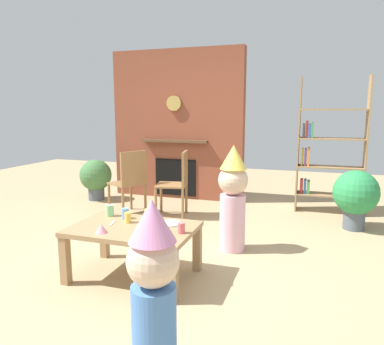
{
  "coord_description": "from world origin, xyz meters",
  "views": [
    {
      "loc": [
        1.29,
        -3.03,
        1.43
      ],
      "look_at": [
        0.15,
        0.4,
        0.82
      ],
      "focal_mm": 34.15,
      "sensor_mm": 36.0,
      "label": 1
    }
  ],
  "objects_px": {
    "birthday_cake_slice": "(101,228)",
    "child_with_cone_hat": "(153,287)",
    "paper_cup_far_right": "(181,228)",
    "child_in_pink": "(233,196)",
    "paper_plate_front": "(155,236)",
    "dining_chair_middle": "(178,180)",
    "paper_plate_rear": "(170,223)",
    "paper_cup_far_left": "(110,210)",
    "potted_plant_short": "(96,177)",
    "paper_cup_near_left": "(125,213)",
    "bookshelf": "(325,151)",
    "dining_chair_left": "(130,179)",
    "paper_cup_center": "(148,215)",
    "coffee_table": "(133,234)",
    "paper_cup_near_right": "(128,218)",
    "potted_plant_tall": "(356,195)"
  },
  "relations": [
    {
      "from": "coffee_table",
      "to": "paper_cup_near_right",
      "type": "height_order",
      "value": "paper_cup_near_right"
    },
    {
      "from": "potted_plant_short",
      "to": "paper_cup_center",
      "type": "bearing_deg",
      "value": -47.67
    },
    {
      "from": "child_in_pink",
      "to": "paper_cup_near_left",
      "type": "bearing_deg",
      "value": -13.6
    },
    {
      "from": "paper_cup_near_right",
      "to": "child_with_cone_hat",
      "type": "height_order",
      "value": "child_with_cone_hat"
    },
    {
      "from": "paper_cup_center",
      "to": "paper_plate_front",
      "type": "distance_m",
      "value": 0.46
    },
    {
      "from": "paper_cup_far_right",
      "to": "paper_plate_rear",
      "type": "height_order",
      "value": "paper_cup_far_right"
    },
    {
      "from": "child_with_cone_hat",
      "to": "birthday_cake_slice",
      "type": "bearing_deg",
      "value": 12.71
    },
    {
      "from": "child_in_pink",
      "to": "dining_chair_left",
      "type": "xyz_separation_m",
      "value": [
        -1.6,
        0.81,
        -0.07
      ]
    },
    {
      "from": "birthday_cake_slice",
      "to": "child_with_cone_hat",
      "type": "relative_size",
      "value": 0.1
    },
    {
      "from": "coffee_table",
      "to": "dining_chair_left",
      "type": "bearing_deg",
      "value": 118.57
    },
    {
      "from": "paper_plate_rear",
      "to": "potted_plant_tall",
      "type": "distance_m",
      "value": 2.5
    },
    {
      "from": "child_in_pink",
      "to": "coffee_table",
      "type": "bearing_deg",
      "value": -0.0
    },
    {
      "from": "paper_cup_center",
      "to": "dining_chair_left",
      "type": "height_order",
      "value": "dining_chair_left"
    },
    {
      "from": "child_in_pink",
      "to": "potted_plant_tall",
      "type": "relative_size",
      "value": 1.5
    },
    {
      "from": "paper_cup_near_left",
      "to": "paper_plate_front",
      "type": "bearing_deg",
      "value": -38.5
    },
    {
      "from": "paper_cup_near_right",
      "to": "potted_plant_short",
      "type": "bearing_deg",
      "value": 128.61
    },
    {
      "from": "paper_cup_center",
      "to": "potted_plant_short",
      "type": "xyz_separation_m",
      "value": [
        -1.93,
        2.12,
        -0.13
      ]
    },
    {
      "from": "paper_cup_near_right",
      "to": "child_with_cone_hat",
      "type": "distance_m",
      "value": 1.39
    },
    {
      "from": "paper_cup_far_left",
      "to": "dining_chair_middle",
      "type": "distance_m",
      "value": 1.63
    },
    {
      "from": "paper_cup_center",
      "to": "child_with_cone_hat",
      "type": "bearing_deg",
      "value": -63.78
    },
    {
      "from": "bookshelf",
      "to": "paper_cup_near_right",
      "type": "height_order",
      "value": "bookshelf"
    },
    {
      "from": "paper_cup_near_right",
      "to": "paper_plate_rear",
      "type": "height_order",
      "value": "paper_cup_near_right"
    },
    {
      "from": "paper_cup_center",
      "to": "child_in_pink",
      "type": "bearing_deg",
      "value": 46.85
    },
    {
      "from": "potted_plant_short",
      "to": "paper_cup_near_left",
      "type": "bearing_deg",
      "value": -51.4
    },
    {
      "from": "paper_cup_near_right",
      "to": "paper_cup_far_right",
      "type": "distance_m",
      "value": 0.56
    },
    {
      "from": "paper_cup_far_left",
      "to": "birthday_cake_slice",
      "type": "relative_size",
      "value": 1.07
    },
    {
      "from": "bookshelf",
      "to": "birthday_cake_slice",
      "type": "xyz_separation_m",
      "value": [
        -1.76,
        -2.97,
        -0.38
      ]
    },
    {
      "from": "paper_cup_center",
      "to": "birthday_cake_slice",
      "type": "height_order",
      "value": "paper_cup_center"
    },
    {
      "from": "paper_plate_front",
      "to": "dining_chair_middle",
      "type": "distance_m",
      "value": 2.1
    },
    {
      "from": "child_with_cone_hat",
      "to": "child_in_pink",
      "type": "relative_size",
      "value": 0.91
    },
    {
      "from": "paper_cup_near_right",
      "to": "paper_plate_front",
      "type": "relative_size",
      "value": 0.43
    },
    {
      "from": "child_with_cone_hat",
      "to": "potted_plant_short",
      "type": "xyz_separation_m",
      "value": [
        -2.56,
        3.4,
        -0.15
      ]
    },
    {
      "from": "child_with_cone_hat",
      "to": "bookshelf",
      "type": "bearing_deg",
      "value": -45.63
    },
    {
      "from": "bookshelf",
      "to": "paper_cup_far_left",
      "type": "bearing_deg",
      "value": -127.56
    },
    {
      "from": "birthday_cake_slice",
      "to": "paper_cup_center",
      "type": "bearing_deg",
      "value": 64.58
    },
    {
      "from": "coffee_table",
      "to": "potted_plant_tall",
      "type": "xyz_separation_m",
      "value": [
        1.94,
        2.02,
        0.05
      ]
    },
    {
      "from": "birthday_cake_slice",
      "to": "potted_plant_tall",
      "type": "relative_size",
      "value": 0.14
    },
    {
      "from": "dining_chair_left",
      "to": "child_in_pink",
      "type": "bearing_deg",
      "value": -177.6
    },
    {
      "from": "birthday_cake_slice",
      "to": "child_with_cone_hat",
      "type": "xyz_separation_m",
      "value": [
        0.84,
        -0.85,
        0.04
      ]
    },
    {
      "from": "child_in_pink",
      "to": "potted_plant_short",
      "type": "relative_size",
      "value": 1.66
    },
    {
      "from": "paper_cup_far_left",
      "to": "birthday_cake_slice",
      "type": "bearing_deg",
      "value": -66.96
    },
    {
      "from": "paper_cup_near_right",
      "to": "dining_chair_middle",
      "type": "relative_size",
      "value": 0.1
    },
    {
      "from": "child_with_cone_hat",
      "to": "paper_cup_near_right",
      "type": "bearing_deg",
      "value": 1.41
    },
    {
      "from": "paper_cup_far_left",
      "to": "potted_plant_short",
      "type": "xyz_separation_m",
      "value": [
        -1.53,
        2.12,
        -0.13
      ]
    },
    {
      "from": "paper_cup_far_right",
      "to": "child_in_pink",
      "type": "bearing_deg",
      "value": 76.18
    },
    {
      "from": "paper_cup_far_right",
      "to": "dining_chair_left",
      "type": "bearing_deg",
      "value": 128.5
    },
    {
      "from": "birthday_cake_slice",
      "to": "child_in_pink",
      "type": "height_order",
      "value": "child_in_pink"
    },
    {
      "from": "paper_plate_front",
      "to": "potted_plant_tall",
      "type": "distance_m",
      "value": 2.75
    },
    {
      "from": "paper_cup_near_right",
      "to": "dining_chair_left",
      "type": "relative_size",
      "value": 0.1
    },
    {
      "from": "paper_plate_front",
      "to": "dining_chair_middle",
      "type": "height_order",
      "value": "dining_chair_middle"
    }
  ]
}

